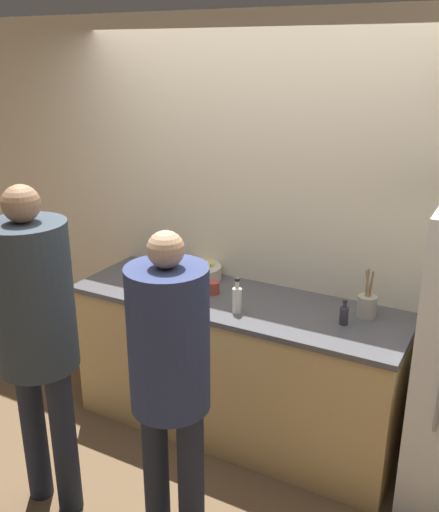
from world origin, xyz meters
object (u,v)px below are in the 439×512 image
(utensil_crock, at_px, (367,305))
(person_center, at_px, (170,366))
(person_left, at_px, (35,322))
(cup_red, at_px, (213,288))
(bottle_clear, at_px, (237,299))
(fruit_bowl, at_px, (198,272))
(bottle_dark, at_px, (344,315))

(utensil_crock, bearing_deg, person_center, -120.00)
(person_left, distance_m, person_center, 0.73)
(person_center, xyz_separation_m, cup_red, (-0.31, 0.96, -0.03))
(person_left, height_order, bottle_clear, person_left)
(person_left, relative_size, fruit_bowl, 5.65)
(cup_red, bearing_deg, fruit_bowl, 141.28)
(fruit_bowl, height_order, bottle_clear, bottle_clear)
(bottle_dark, distance_m, bottle_clear, 0.61)
(person_center, bearing_deg, bottle_dark, 59.92)
(bottle_clear, bearing_deg, fruit_bowl, 143.32)
(bottle_dark, bearing_deg, utensil_crock, 60.52)
(utensil_crock, bearing_deg, bottle_clear, -155.96)
(fruit_bowl, bearing_deg, person_left, -99.34)
(person_center, bearing_deg, person_left, -171.63)
(fruit_bowl, relative_size, bottle_clear, 1.48)
(fruit_bowl, xyz_separation_m, utensil_crock, (1.14, -0.05, 0.02))
(person_center, bearing_deg, fruit_bowl, 114.47)
(bottle_dark, bearing_deg, person_left, -140.49)
(person_left, bearing_deg, person_center, 8.37)
(utensil_crock, xyz_separation_m, cup_red, (-0.93, -0.12, -0.03))
(person_center, relative_size, fruit_bowl, 5.20)
(fruit_bowl, relative_size, utensil_crock, 1.11)
(utensil_crock, relative_size, bottle_clear, 1.34)
(utensil_crock, height_order, bottle_dark, utensil_crock)
(person_center, height_order, cup_red, person_center)
(utensil_crock, relative_size, cup_red, 3.56)
(utensil_crock, relative_size, bottle_dark, 2.01)
(utensil_crock, distance_m, bottle_dark, 0.18)
(person_center, height_order, fruit_bowl, person_center)
(person_left, relative_size, utensil_crock, 6.26)
(fruit_bowl, bearing_deg, cup_red, -38.72)
(person_center, xyz_separation_m, fruit_bowl, (-0.52, 1.13, -0.02))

